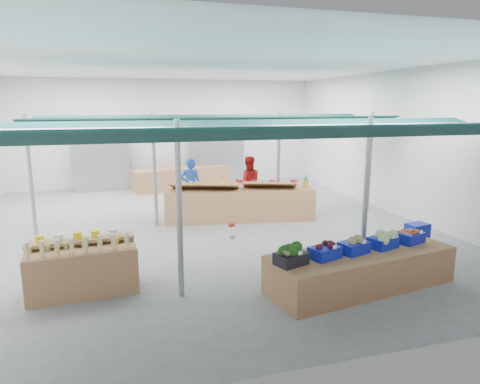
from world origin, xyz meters
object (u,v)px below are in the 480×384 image
(veg_counter, at_px, (361,269))
(crate_stack, at_px, (417,236))
(bottle_shelf, at_px, (83,268))
(vendor_left, at_px, (191,186))
(vendor_right, at_px, (248,183))
(fruit_counter, at_px, (240,204))

(veg_counter, height_order, crate_stack, veg_counter)
(bottle_shelf, bearing_deg, vendor_left, 56.59)
(crate_stack, xyz_separation_m, vendor_left, (-4.37, 4.64, 0.54))
(crate_stack, bearing_deg, bottle_shelf, -177.48)
(bottle_shelf, relative_size, vendor_right, 1.12)
(vendor_left, bearing_deg, vendor_right, -170.70)
(veg_counter, xyz_separation_m, fruit_counter, (-0.80, 5.04, 0.11))
(veg_counter, xyz_separation_m, vendor_left, (-2.00, 6.14, 0.50))
(vendor_right, bearing_deg, fruit_counter, 70.69)
(fruit_counter, height_order, vendor_left, vendor_left)
(bottle_shelf, xyz_separation_m, vendor_right, (4.56, 4.96, 0.40))
(bottle_shelf, distance_m, vendor_right, 6.75)
(crate_stack, bearing_deg, vendor_right, 118.96)
(bottle_shelf, distance_m, crate_stack, 7.14)
(bottle_shelf, distance_m, veg_counter, 4.91)
(veg_counter, relative_size, crate_stack, 5.88)
(crate_stack, relative_size, vendor_right, 0.35)
(fruit_counter, relative_size, vendor_left, 2.50)
(crate_stack, distance_m, vendor_left, 6.40)
(fruit_counter, relative_size, vendor_right, 2.50)
(fruit_counter, height_order, vendor_right, vendor_right)
(fruit_counter, bearing_deg, veg_counter, -71.65)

